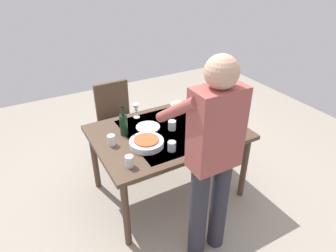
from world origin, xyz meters
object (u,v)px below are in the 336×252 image
object	(u,v)px
side_bowl_bread	(178,106)
water_cup_near_right	(129,161)
wine_glass_left	(136,108)
wine_bottle	(124,124)
chair_near	(116,116)
water_cup_near_left	(172,125)
water_cup_far_right	(172,146)
person_server	(212,154)
serving_bowl_pasta	(147,142)
dinner_plate_near	(148,127)
dining_table	(168,137)
side_bowl_salad	(227,133)
water_cup_far_left	(111,140)

from	to	relation	value
side_bowl_bread	water_cup_near_right	bearing A→B (deg)	38.82
wine_glass_left	wine_bottle	bearing A→B (deg)	46.50
chair_near	wine_glass_left	bearing A→B (deg)	96.04
water_cup_near_left	wine_bottle	bearing A→B (deg)	-17.87
wine_glass_left	water_cup_far_right	bearing A→B (deg)	91.94
person_server	serving_bowl_pasta	size ratio (longest dim) A/B	5.63
water_cup_near_right	serving_bowl_pasta	bearing A→B (deg)	-141.22
water_cup_near_right	dinner_plate_near	size ratio (longest dim) A/B	0.40
water_cup_far_right	side_bowl_bread	xyz separation A→B (m)	(-0.45, -0.65, -0.01)
side_bowl_bread	chair_near	bearing A→B (deg)	-44.87
water_cup_near_left	dinner_plate_near	size ratio (longest dim) A/B	0.40
wine_glass_left	water_cup_near_left	distance (m)	0.43
chair_near	water_cup_near_right	bearing A→B (deg)	75.09
dining_table	person_server	bearing A→B (deg)	85.38
water_cup_near_right	serving_bowl_pasta	world-z (taller)	water_cup_near_right
dining_table	side_bowl_bread	xyz separation A→B (m)	(-0.32, -0.35, 0.11)
person_server	water_cup_far_right	xyz separation A→B (m)	(0.07, -0.45, -0.18)
wine_glass_left	water_cup_near_left	world-z (taller)	wine_glass_left
water_cup_near_left	side_bowl_salad	xyz separation A→B (m)	(-0.37, 0.35, -0.01)
dining_table	chair_near	bearing A→B (deg)	-76.74
person_server	side_bowl_bread	size ratio (longest dim) A/B	10.56
water_cup_near_right	side_bowl_bread	world-z (taller)	water_cup_near_right
dining_table	wine_glass_left	bearing A→B (deg)	-67.97
dining_table	wine_bottle	bearing A→B (deg)	-19.69
side_bowl_bread	water_cup_far_right	bearing A→B (deg)	55.58
dinner_plate_near	chair_near	bearing A→B (deg)	-84.93
dining_table	serving_bowl_pasta	world-z (taller)	serving_bowl_pasta
person_server	side_bowl_salad	xyz separation A→B (m)	(-0.48, -0.41, -0.19)
water_cup_far_right	side_bowl_bread	bearing A→B (deg)	-124.42
water_cup_near_right	side_bowl_salad	xyz separation A→B (m)	(-0.94, 0.03, -0.01)
person_server	side_bowl_salad	world-z (taller)	person_server
water_cup_near_right	side_bowl_bread	distance (m)	1.08
dining_table	water_cup_far_right	distance (m)	0.35
water_cup_far_left	serving_bowl_pasta	bearing A→B (deg)	147.38
water_cup_near_left	water_cup_far_left	size ratio (longest dim) A/B	0.98
wine_bottle	serving_bowl_pasta	xyz separation A→B (m)	(-0.10, 0.27, -0.08)
water_cup_near_left	side_bowl_bread	bearing A→B (deg)	-127.66
person_server	serving_bowl_pasta	world-z (taller)	person_server
side_bowl_salad	water_cup_near_right	bearing A→B (deg)	-1.57
side_bowl_bread	serving_bowl_pasta	bearing A→B (deg)	38.83
wine_bottle	water_cup_near_right	distance (m)	0.49
chair_near	dinner_plate_near	bearing A→B (deg)	95.07
dining_table	side_bowl_bread	bearing A→B (deg)	-131.90
water_cup_far_left	water_cup_far_right	distance (m)	0.53
water_cup_far_left	water_cup_near_right	bearing A→B (deg)	92.98
person_server	wine_bottle	distance (m)	0.96
person_server	dinner_plate_near	world-z (taller)	person_server
water_cup_near_right	water_cup_far_right	size ratio (longest dim) A/B	1.08
dining_table	side_bowl_salad	size ratio (longest dim) A/B	7.75
dining_table	serving_bowl_pasta	xyz separation A→B (m)	(0.29, 0.13, 0.11)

